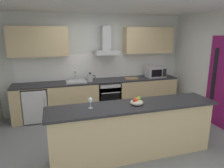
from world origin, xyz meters
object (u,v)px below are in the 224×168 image
at_px(refrigerator, 36,104).
at_px(wine_glass, 90,101).
at_px(range_hood, 106,46).
at_px(fruit_bowl, 137,102).
at_px(oven, 108,96).
at_px(microwave, 155,72).
at_px(sink, 76,81).
at_px(kettle, 90,78).
at_px(chopping_board, 131,78).

relative_size(refrigerator, wine_glass, 4.78).
xyz_separation_m(refrigerator, range_hood, (1.83, 0.13, 1.36)).
bearing_deg(wine_glass, range_hood, 68.51).
bearing_deg(fruit_bowl, refrigerator, 130.12).
height_order(oven, range_hood, range_hood).
bearing_deg(refrigerator, range_hood, 4.14).
relative_size(refrigerator, range_hood, 1.18).
distance_m(microwave, range_hood, 1.57).
bearing_deg(range_hood, sink, -171.83).
xyz_separation_m(range_hood, fruit_bowl, (-0.08, -2.21, -0.80)).
bearing_deg(microwave, kettle, -179.82).
relative_size(sink, chopping_board, 1.47).
xyz_separation_m(refrigerator, chopping_board, (2.49, -0.02, 0.49)).
distance_m(refrigerator, microwave, 3.27).
bearing_deg(microwave, range_hood, 173.51).
distance_m(fruit_bowl, chopping_board, 2.19).
bearing_deg(wine_glass, kettle, 79.34).
height_order(oven, kettle, kettle).
distance_m(refrigerator, range_hood, 2.28).
xyz_separation_m(microwave, fruit_bowl, (-1.46, -2.06, -0.06)).
bearing_deg(kettle, refrigerator, 178.69).
bearing_deg(fruit_bowl, wine_glass, 176.05).
xyz_separation_m(oven, microwave, (1.38, -0.03, 0.59)).
bearing_deg(range_hood, kettle, -161.02).
bearing_deg(chopping_board, oven, 177.94).
relative_size(kettle, wine_glass, 1.62).
distance_m(range_hood, wine_glass, 2.43).
height_order(kettle, wine_glass, kettle).
bearing_deg(wine_glass, oven, 67.27).
relative_size(kettle, chopping_board, 0.85).
relative_size(microwave, chopping_board, 1.47).
distance_m(oven, kettle, 0.72).
height_order(microwave, fruit_bowl, microwave).
bearing_deg(chopping_board, microwave, -0.33).
height_order(sink, range_hood, range_hood).
height_order(oven, sink, sink).
distance_m(oven, microwave, 1.50).
bearing_deg(microwave, chopping_board, 179.67).
xyz_separation_m(refrigerator, sink, (1.00, 0.01, 0.50)).
distance_m(range_hood, chopping_board, 1.11).
xyz_separation_m(oven, range_hood, (0.00, 0.13, 1.33)).
xyz_separation_m(range_hood, wine_glass, (-0.85, -2.16, -0.72)).
bearing_deg(microwave, refrigerator, 179.55).
xyz_separation_m(fruit_bowl, chopping_board, (0.74, 2.06, -0.08)).
height_order(range_hood, fruit_bowl, range_hood).
bearing_deg(chopping_board, wine_glass, -126.98).
xyz_separation_m(refrigerator, fruit_bowl, (1.75, -2.08, 0.56)).
relative_size(oven, microwave, 1.60).
relative_size(range_hood, chopping_board, 2.12).
height_order(sink, kettle, sink).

